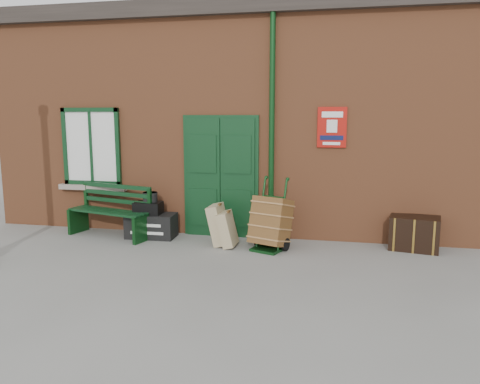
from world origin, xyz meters
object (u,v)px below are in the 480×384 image
(bench, at_px, (111,210))
(houdini_trunk, at_px, (151,226))
(porter_trolley, at_px, (271,223))
(dark_trunk, at_px, (414,233))

(bench, xyz_separation_m, houdini_trunk, (0.77, 0.06, -0.28))
(porter_trolley, bearing_deg, houdini_trunk, -166.91)
(porter_trolley, distance_m, dark_trunk, 2.45)
(bench, distance_m, dark_trunk, 5.46)
(bench, height_order, houdini_trunk, bench)
(porter_trolley, height_order, dark_trunk, porter_trolley)
(bench, bearing_deg, houdini_trunk, 19.12)
(bench, distance_m, porter_trolley, 3.07)
(porter_trolley, relative_size, dark_trunk, 1.52)
(houdini_trunk, bearing_deg, dark_trunk, -0.16)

